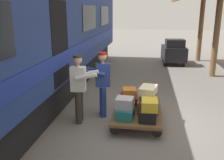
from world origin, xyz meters
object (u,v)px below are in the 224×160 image
(suitcase_cream_canvas, at_px, (148,90))
(porter_in_overalls, at_px, (102,82))
(luggage_cart, at_px, (137,112))
(suitcase_brown_leather, at_px, (148,105))
(suitcase_black_hardshell, at_px, (148,114))
(suitcase_burgundy_valise, at_px, (129,99))
(suitcase_olive_duffel, at_px, (127,105))
(suitcase_orange_carryall, at_px, (129,92))
(suitcase_navy_fabric, at_px, (148,99))
(train_car, at_px, (2,38))
(suitcase_yellow_case, at_px, (149,104))
(suitcase_maroon_trunk, at_px, (149,91))
(suitcase_slate_roller, at_px, (148,96))
(suitcase_gray_aluminum, at_px, (125,103))
(baggage_tug, at_px, (174,52))
(porter_by_door, at_px, (79,87))
(suitcase_teal_softside, at_px, (125,113))

(suitcase_cream_canvas, height_order, porter_in_overalls, porter_in_overalls)
(luggage_cart, xyz_separation_m, suitcase_brown_leather, (-0.26, -0.00, 0.19))
(suitcase_black_hardshell, xyz_separation_m, porter_in_overalls, (1.21, -0.76, 0.49))
(suitcase_burgundy_valise, xyz_separation_m, suitcase_olive_duffel, (0.00, 0.51, 0.04))
(suitcase_brown_leather, height_order, suitcase_orange_carryall, suitcase_orange_carryall)
(suitcase_navy_fabric, xyz_separation_m, suitcase_olive_duffel, (0.53, 0.51, 0.00))
(suitcase_orange_carryall, xyz_separation_m, suitcase_cream_canvas, (-0.49, 0.50, 0.24))
(train_car, bearing_deg, suitcase_olive_duffel, -178.45)
(luggage_cart, bearing_deg, suitcase_navy_fabric, -117.30)
(suitcase_navy_fabric, bearing_deg, suitcase_black_hardshell, 90.00)
(suitcase_yellow_case, height_order, suitcase_maroon_trunk, suitcase_yellow_case)
(suitcase_brown_leather, xyz_separation_m, suitcase_orange_carryall, (0.51, -0.50, 0.16))
(luggage_cart, bearing_deg, porter_in_overalls, -14.58)
(suitcase_slate_roller, xyz_separation_m, suitcase_maroon_trunk, (-0.02, -0.46, -0.00))
(suitcase_black_hardshell, height_order, suitcase_gray_aluminum, suitcase_gray_aluminum)
(suitcase_burgundy_valise, distance_m, suitcase_brown_leather, 0.74)
(suitcase_navy_fabric, relative_size, baggage_tug, 0.29)
(suitcase_slate_roller, height_order, suitcase_gray_aluminum, suitcase_gray_aluminum)
(suitcase_burgundy_valise, bearing_deg, train_car, 10.82)
(suitcase_orange_carryall, height_order, porter_by_door, porter_by_door)
(suitcase_brown_leather, relative_size, suitcase_orange_carryall, 1.49)
(suitcase_brown_leather, xyz_separation_m, suitcase_cream_canvas, (0.02, 0.01, 0.40))
(suitcase_navy_fabric, distance_m, suitcase_cream_canvas, 0.66)
(suitcase_maroon_trunk, distance_m, baggage_tug, 6.86)
(suitcase_olive_duffel, relative_size, suitcase_slate_roller, 1.45)
(luggage_cart, xyz_separation_m, suitcase_burgundy_valise, (0.26, -0.51, 0.15))
(porter_in_overalls, bearing_deg, suitcase_teal_softside, 131.87)
(suitcase_navy_fabric, bearing_deg, baggage_tug, -100.37)
(suitcase_burgundy_valise, xyz_separation_m, suitcase_slate_roller, (-0.52, 0.49, 0.27))
(suitcase_slate_roller, relative_size, porter_in_overalls, 0.22)
(suitcase_burgundy_valise, relative_size, suitcase_olive_duffel, 1.07)
(suitcase_olive_duffel, distance_m, suitcase_gray_aluminum, 0.52)
(suitcase_yellow_case, relative_size, suitcase_cream_canvas, 0.89)
(suitcase_black_hardshell, distance_m, suitcase_yellow_case, 0.25)
(suitcase_navy_fabric, relative_size, suitcase_olive_duffel, 0.96)
(suitcase_teal_softside, height_order, baggage_tug, baggage_tug)
(suitcase_burgundy_valise, bearing_deg, luggage_cart, 117.30)
(luggage_cart, distance_m, suitcase_navy_fabric, 0.60)
(train_car, distance_m, suitcase_gray_aluminum, 3.42)
(luggage_cart, xyz_separation_m, suitcase_navy_fabric, (-0.26, -0.51, 0.18))
(suitcase_black_hardshell, distance_m, suitcase_gray_aluminum, 0.59)
(suitcase_navy_fabric, distance_m, porter_by_door, 1.90)
(suitcase_burgundy_valise, relative_size, porter_in_overalls, 0.34)
(suitcase_navy_fabric, distance_m, suitcase_orange_carryall, 0.54)
(suitcase_burgundy_valise, relative_size, suitcase_black_hardshell, 1.03)
(suitcase_olive_duffel, relative_size, suitcase_brown_leather, 0.95)
(porter_in_overalls, bearing_deg, suitcase_slate_roller, 169.60)
(suitcase_burgundy_valise, distance_m, suitcase_teal_softside, 1.02)
(suitcase_burgundy_valise, bearing_deg, baggage_tug, -104.66)
(luggage_cart, distance_m, porter_in_overalls, 1.18)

